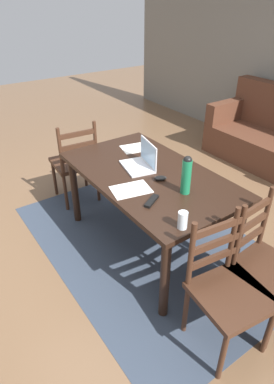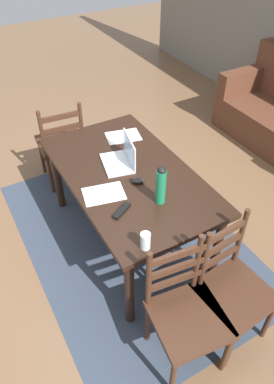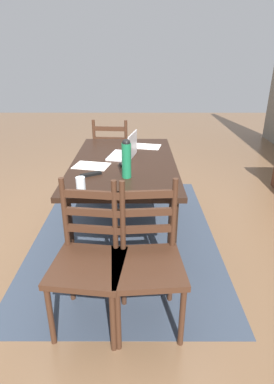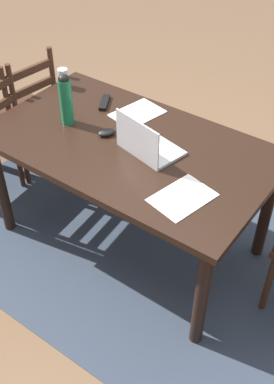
{
  "view_description": "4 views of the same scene",
  "coord_description": "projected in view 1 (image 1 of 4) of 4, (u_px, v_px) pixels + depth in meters",
  "views": [
    {
      "loc": [
        1.94,
        -1.47,
        2.08
      ],
      "look_at": [
        -0.01,
        -0.11,
        0.61
      ],
      "focal_mm": 30.75,
      "sensor_mm": 36.0,
      "label": 1
    },
    {
      "loc": [
        1.96,
        -1.02,
        2.49
      ],
      "look_at": [
        0.11,
        0.02,
        0.63
      ],
      "focal_mm": 33.42,
      "sensor_mm": 36.0,
      "label": 2
    },
    {
      "loc": [
        2.69,
        0.12,
        1.65
      ],
      "look_at": [
        0.05,
        0.12,
        0.48
      ],
      "focal_mm": 29.16,
      "sensor_mm": 36.0,
      "label": 3
    },
    {
      "loc": [
        -1.29,
        1.71,
        2.28
      ],
      "look_at": [
        -0.09,
        0.04,
        0.48
      ],
      "focal_mm": 44.51,
      "sensor_mm": 36.0,
      "label": 4
    }
  ],
  "objects": [
    {
      "name": "chair_left_near",
      "position": [
        75.0,
        163.0,
        3.59
      ],
      "size": [
        0.47,
        0.47,
        0.95
      ],
      "color": "#3D2316",
      "rests_on": "ground"
    },
    {
      "name": "ground_plane",
      "position": [
        147.0,
        242.0,
        3.17
      ],
      "size": [
        14.0,
        14.0,
        0.0
      ],
      "primitive_type": "plane",
      "color": "brown"
    },
    {
      "name": "tv_remote",
      "position": [
        152.0,
        201.0,
        2.38
      ],
      "size": [
        0.12,
        0.17,
        0.02
      ],
      "primitive_type": "cube",
      "rotation": [
        0.0,
        0.0,
        0.5
      ],
      "color": "black",
      "rests_on": "dining_table"
    },
    {
      "name": "chair_right_near",
      "position": [
        227.0,
        290.0,
        2.08
      ],
      "size": [
        0.49,
        0.49,
        0.95
      ],
      "color": "#3D2316",
      "rests_on": "ground"
    },
    {
      "name": "dining_table",
      "position": [
        148.0,
        183.0,
        2.81
      ],
      "size": [
        1.59,
        0.92,
        0.76
      ],
      "color": "black",
      "rests_on": "ground"
    },
    {
      "name": "water_bottle",
      "position": [
        186.0,
        174.0,
        2.41
      ],
      "size": [
        0.07,
        0.07,
        0.31
      ],
      "color": "#197247",
      "rests_on": "dining_table"
    },
    {
      "name": "chair_right_far",
      "position": [
        263.0,
        266.0,
        2.25
      ],
      "size": [
        0.47,
        0.47,
        0.95
      ],
      "color": "#3D2316",
      "rests_on": "ground"
    },
    {
      "name": "laptop",
      "position": [
        142.0,
        161.0,
        2.83
      ],
      "size": [
        0.36,
        0.29,
        0.23
      ],
      "color": "silver",
      "rests_on": "dining_table"
    },
    {
      "name": "paper_stack_left",
      "position": [
        131.0,
        190.0,
        2.53
      ],
      "size": [
        0.27,
        0.33,
        0.0
      ],
      "primitive_type": "cube",
      "rotation": [
        0.0,
        0.0,
        -0.22
      ],
      "color": "white",
      "rests_on": "dining_table"
    },
    {
      "name": "computer_mouse",
      "position": [
        160.0,
        178.0,
        2.65
      ],
      "size": [
        0.1,
        0.12,
        0.03
      ],
      "primitive_type": "ellipsoid",
      "rotation": [
        0.0,
        0.0,
        -0.51
      ],
      "color": "black",
      "rests_on": "dining_table"
    },
    {
      "name": "area_rug",
      "position": [
        147.0,
        242.0,
        3.16
      ],
      "size": [
        2.58,
        1.74,
        0.01
      ],
      "primitive_type": "cube",
      "color": "#333D4C",
      "rests_on": "ground"
    },
    {
      "name": "paper_stack_right",
      "position": [
        137.0,
        148.0,
        3.2
      ],
      "size": [
        0.27,
        0.34,
        0.0
      ],
      "primitive_type": "cube",
      "rotation": [
        0.0,
        0.0,
        -0.23
      ],
      "color": "white",
      "rests_on": "dining_table"
    },
    {
      "name": "drinking_glass",
      "position": [
        183.0,
        220.0,
        2.1
      ],
      "size": [
        0.06,
        0.06,
        0.12
      ],
      "primitive_type": "cylinder",
      "color": "silver",
      "rests_on": "dining_table"
    }
  ]
}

